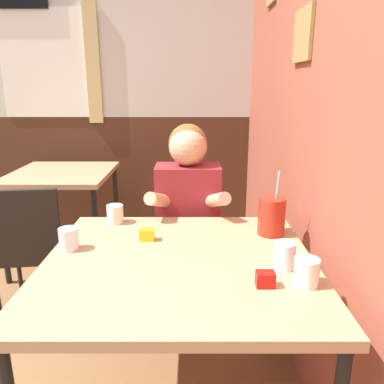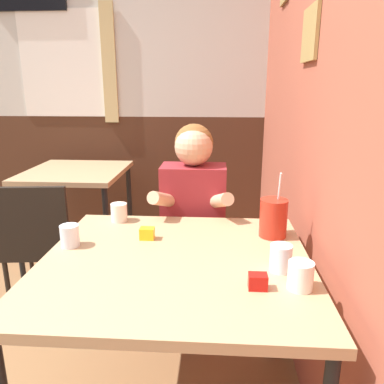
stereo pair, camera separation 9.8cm
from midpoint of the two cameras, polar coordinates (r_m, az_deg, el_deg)
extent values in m
cube|color=#9E4C38|center=(2.18, 13.54, 15.01)|extent=(0.06, 4.51, 2.70)
cube|color=olive|center=(1.89, 15.00, 22.13)|extent=(0.02, 0.26, 0.23)
cube|color=silver|center=(3.51, -11.52, 24.33)|extent=(5.20, 0.06, 1.60)
cube|color=#472819|center=(3.56, -10.33, 2.35)|extent=(5.20, 0.06, 1.10)
cube|color=white|center=(3.62, -22.51, 17.63)|extent=(0.73, 0.01, 0.90)
cube|color=tan|center=(3.48, -15.75, 18.33)|extent=(0.12, 0.02, 1.00)
cube|color=tan|center=(1.43, -4.04, -10.88)|extent=(1.01, 0.94, 0.04)
cylinder|color=black|center=(2.06, -16.39, -14.34)|extent=(0.04, 0.04, 0.71)
cylinder|color=black|center=(2.01, 10.78, -14.66)|extent=(0.04, 0.04, 0.71)
cube|color=tan|center=(3.02, -20.19, 2.59)|extent=(0.73, 0.78, 0.04)
cylinder|color=black|center=(2.95, -27.78, -6.13)|extent=(0.04, 0.04, 0.71)
cylinder|color=black|center=(2.71, -15.36, -6.67)|extent=(0.04, 0.04, 0.71)
cylinder|color=black|center=(3.55, -22.73, -2.02)|extent=(0.04, 0.04, 0.71)
cylinder|color=black|center=(3.35, -12.32, -2.14)|extent=(0.04, 0.04, 0.71)
cube|color=black|center=(2.47, -23.80, -7.97)|extent=(0.44, 0.44, 0.04)
cube|color=black|center=(2.23, -25.78, -4.70)|extent=(0.40, 0.07, 0.40)
cylinder|color=black|center=(2.77, -25.82, -10.67)|extent=(0.03, 0.03, 0.41)
cylinder|color=black|center=(2.67, -18.39, -10.84)|extent=(0.03, 0.03, 0.41)
cylinder|color=black|center=(2.36, -20.16, -14.71)|extent=(0.03, 0.03, 0.41)
cube|color=maroon|center=(2.23, -1.89, -15.09)|extent=(0.31, 0.20, 0.44)
cube|color=maroon|center=(2.02, -2.01, -3.23)|extent=(0.34, 0.20, 0.52)
sphere|color=brown|center=(1.95, -2.09, 7.44)|extent=(0.20, 0.20, 0.20)
sphere|color=tan|center=(1.93, -2.12, 6.90)|extent=(0.20, 0.20, 0.20)
cylinder|color=tan|center=(1.86, -6.38, -1.28)|extent=(0.14, 0.27, 0.15)
cylinder|color=tan|center=(1.85, 2.02, -1.29)|extent=(0.14, 0.27, 0.15)
cylinder|color=#B22819|center=(1.65, 10.34, -3.67)|extent=(0.12, 0.12, 0.16)
cylinder|color=white|center=(1.61, 11.18, 0.78)|extent=(0.01, 0.04, 0.14)
cylinder|color=silver|center=(1.37, 11.88, -9.44)|extent=(0.08, 0.08, 0.10)
cylinder|color=silver|center=(1.28, 14.90, -11.72)|extent=(0.08, 0.08, 0.09)
cylinder|color=silver|center=(1.81, -13.19, -3.31)|extent=(0.08, 0.08, 0.09)
cylinder|color=silver|center=(1.58, -20.02, -6.77)|extent=(0.08, 0.08, 0.09)
cube|color=#B7140F|center=(1.25, 8.83, -13.03)|extent=(0.06, 0.04, 0.05)
cube|color=yellow|center=(1.59, -8.69, -6.45)|extent=(0.06, 0.04, 0.05)
camera|label=1|loc=(0.05, -91.85, -0.53)|focal=35.00mm
camera|label=2|loc=(0.05, 88.15, 0.53)|focal=35.00mm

